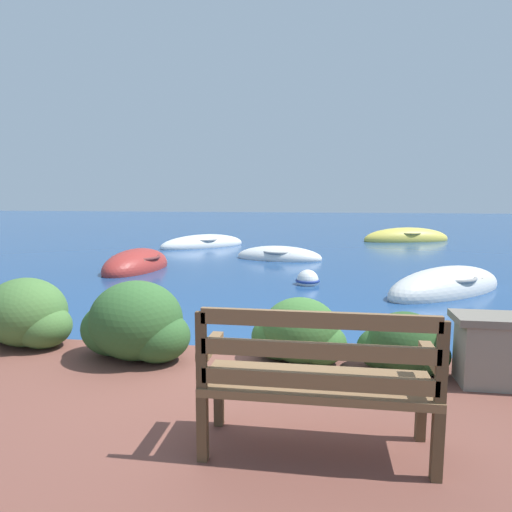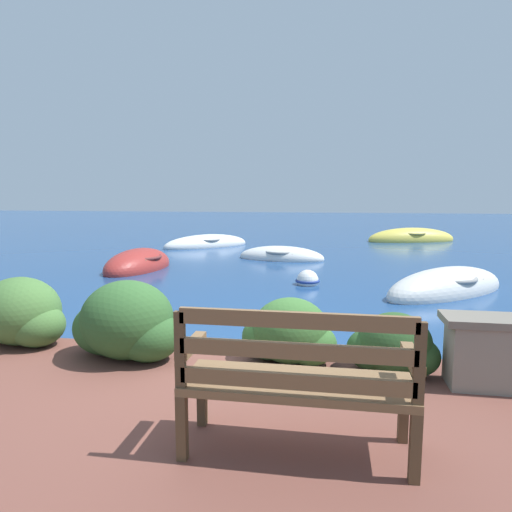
% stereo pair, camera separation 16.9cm
% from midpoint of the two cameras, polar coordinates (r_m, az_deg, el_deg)
% --- Properties ---
extents(ground_plane, '(80.00, 80.00, 0.00)m').
position_cam_midpoint_polar(ground_plane, '(4.88, -4.52, -13.65)').
color(ground_plane, navy).
extents(park_bench, '(1.39, 0.48, 0.93)m').
position_cam_midpoint_polar(park_bench, '(2.80, 6.87, -14.94)').
color(park_bench, brown).
rests_on(park_bench, patio_terrace).
extents(hedge_clump_left, '(1.04, 0.75, 0.71)m').
position_cam_midpoint_polar(hedge_clump_left, '(5.35, -26.65, -6.62)').
color(hedge_clump_left, '#426B33').
rests_on(hedge_clump_left, patio_terrace).
extents(hedge_clump_centre, '(1.10, 0.80, 0.75)m').
position_cam_midpoint_polar(hedge_clump_centre, '(4.54, -14.86, -8.26)').
color(hedge_clump_centre, '#2D5628').
rests_on(hedge_clump_centre, patio_terrace).
extents(hedge_clump_right, '(0.90, 0.65, 0.61)m').
position_cam_midpoint_polar(hedge_clump_right, '(4.32, 5.28, -9.72)').
color(hedge_clump_right, '#38662D').
rests_on(hedge_clump_right, patio_terrace).
extents(hedge_clump_far_right, '(0.79, 0.57, 0.54)m').
position_cam_midpoint_polar(hedge_clump_far_right, '(4.26, 17.88, -10.77)').
color(hedge_clump_far_right, '#284C23').
rests_on(hedge_clump_far_right, patio_terrace).
extents(rowboat_nearest, '(2.85, 2.71, 0.82)m').
position_cam_midpoint_polar(rowboat_nearest, '(8.97, 23.19, -3.87)').
color(rowboat_nearest, silver).
rests_on(rowboat_nearest, ground_plane).
extents(rowboat_mid, '(1.39, 2.46, 0.86)m').
position_cam_midpoint_polar(rowboat_mid, '(11.18, -14.10, -1.24)').
color(rowboat_mid, '#9E2D28').
rests_on(rowboat_mid, ground_plane).
extents(rowboat_far, '(2.50, 1.35, 0.63)m').
position_cam_midpoint_polar(rowboat_far, '(12.54, 3.55, -0.15)').
color(rowboat_far, silver).
rests_on(rowboat_far, ground_plane).
extents(rowboat_outer, '(2.95, 2.87, 0.72)m').
position_cam_midpoint_polar(rowboat_outer, '(15.62, -5.91, 1.41)').
color(rowboat_outer, silver).
rests_on(rowboat_outer, ground_plane).
extents(rowboat_distant, '(3.57, 2.13, 0.90)m').
position_cam_midpoint_polar(rowboat_distant, '(18.26, 19.08, 1.98)').
color(rowboat_distant, '#DBC64C').
rests_on(rowboat_distant, ground_plane).
extents(mooring_buoy, '(0.48, 0.48, 0.44)m').
position_cam_midpoint_polar(mooring_buoy, '(9.09, 6.99, -3.09)').
color(mooring_buoy, white).
rests_on(mooring_buoy, ground_plane).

